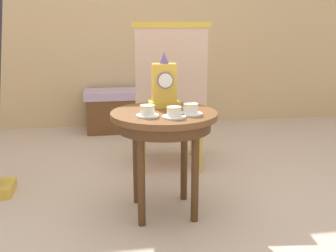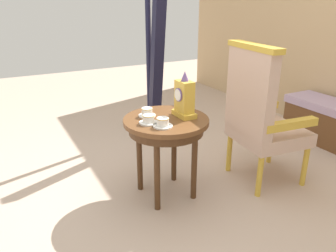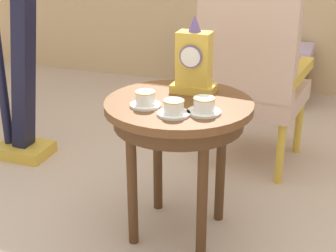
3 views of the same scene
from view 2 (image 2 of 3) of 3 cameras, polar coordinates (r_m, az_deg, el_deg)
ground_plane at (r=2.71m, az=0.26°, el=-11.10°), size 10.00×10.00×0.00m
side_table at (r=2.43m, az=-0.33°, el=-0.50°), size 0.63×0.63×0.63m
teacup_left at (r=2.44m, az=-3.63°, el=2.34°), size 0.13×0.13×0.06m
teacup_right at (r=2.30m, az=-3.41°, el=1.10°), size 0.13×0.13×0.06m
teacup_center at (r=2.24m, az=-0.91°, el=0.56°), size 0.14×0.14×0.06m
mantel_clock at (r=2.41m, az=2.81°, el=4.72°), size 0.19×0.11×0.34m
armchair at (r=2.71m, az=15.61°, el=2.03°), size 0.60×0.59×1.14m
harp at (r=3.51m, az=-2.35°, el=9.92°), size 0.40×0.24×1.87m
window_bench at (r=3.88m, az=26.08°, el=0.56°), size 0.94×0.40×0.44m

